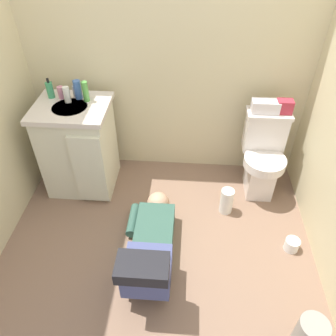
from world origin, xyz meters
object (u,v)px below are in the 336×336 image
(tissue_box, at_px, (265,106))
(soap_dispenser, at_px, (50,90))
(toilet, at_px, (263,156))
(bottle_green, at_px, (85,91))
(vanity_cabinet, at_px, (79,147))
(toilet_paper_roll, at_px, (292,245))
(faucet, at_px, (74,91))
(bottle_blue, at_px, (78,90))
(person_plumber, at_px, (150,247))
(bottle_white, at_px, (67,95))
(bottle_pink, at_px, (61,92))
(toiletry_bag, at_px, (285,106))
(paper_towel_roll, at_px, (227,201))
(trash_can, at_px, (310,335))

(tissue_box, bearing_deg, soap_dispenser, -179.40)
(toilet, bearing_deg, bottle_green, 178.51)
(vanity_cabinet, xyz_separation_m, toilet_paper_roll, (1.77, -0.63, -0.37))
(faucet, relative_size, tissue_box, 0.45)
(bottle_blue, bearing_deg, person_plumber, -54.72)
(soap_dispenser, bearing_deg, tissue_box, 0.60)
(faucet, height_order, person_plumber, faucet)
(tissue_box, height_order, bottle_green, bottle_green)
(toilet, bearing_deg, bottle_white, 179.65)
(toilet, bearing_deg, tissue_box, 116.43)
(bottle_pink, bearing_deg, bottle_blue, 3.49)
(faucet, relative_size, toiletry_bag, 0.81)
(toilet, relative_size, faucet, 7.50)
(bottle_white, distance_m, toilet_paper_roll, 2.11)
(bottle_green, xyz_separation_m, toilet_paper_roll, (1.66, -0.72, -0.85))
(soap_dispenser, bearing_deg, paper_towel_roll, -14.80)
(trash_can, distance_m, toilet_paper_roll, 0.72)
(soap_dispenser, bearing_deg, bottle_pink, -4.49)
(vanity_cabinet, distance_m, trash_can, 2.19)
(toilet, xyz_separation_m, vanity_cabinet, (-1.59, -0.05, 0.05))
(toilet, relative_size, paper_towel_roll, 3.19)
(faucet, height_order, toiletry_bag, faucet)
(faucet, height_order, paper_towel_roll, faucet)
(bottle_green, bearing_deg, trash_can, -41.79)
(toilet, height_order, vanity_cabinet, vanity_cabinet)
(toiletry_bag, bearing_deg, bottle_pink, -179.20)
(trash_can, bearing_deg, bottle_green, 138.21)
(person_plumber, relative_size, bottle_pink, 10.51)
(tissue_box, distance_m, trash_can, 1.64)
(soap_dispenser, relative_size, bottle_pink, 1.64)
(tissue_box, xyz_separation_m, paper_towel_roll, (-0.26, -0.41, -0.68))
(toilet, xyz_separation_m, bottle_blue, (-1.55, 0.07, 0.53))
(bottle_pink, height_order, bottle_blue, bottle_blue)
(toiletry_bag, xyz_separation_m, bottle_white, (-1.73, -0.08, 0.08))
(person_plumber, bearing_deg, toiletry_bag, 44.47)
(bottle_green, distance_m, trash_can, 2.28)
(toilet, height_order, bottle_green, bottle_green)
(bottle_white, bearing_deg, tissue_box, 2.92)
(tissue_box, bearing_deg, bottle_white, -177.08)
(toilet, distance_m, toilet_paper_roll, 0.77)
(bottle_blue, xyz_separation_m, paper_towel_roll, (1.25, -0.39, -0.78))
(faucet, bearing_deg, trash_can, -40.91)
(bottle_green, relative_size, trash_can, 0.64)
(toiletry_bag, height_order, paper_towel_roll, toiletry_bag)
(toilet, height_order, bottle_blue, bottle_blue)
(bottle_pink, xyz_separation_m, trash_can, (1.82, -1.46, -0.74))
(faucet, height_order, bottle_white, bottle_white)
(toiletry_bag, height_order, soap_dispenser, soap_dispenser)
(vanity_cabinet, distance_m, tissue_box, 1.60)
(vanity_cabinet, xyz_separation_m, trash_can, (1.71, -1.34, -0.29))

